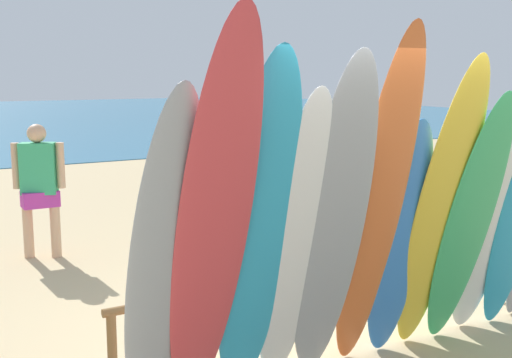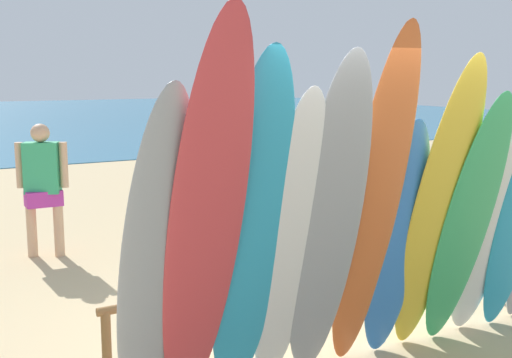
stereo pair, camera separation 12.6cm
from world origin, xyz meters
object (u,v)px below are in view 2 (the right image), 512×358
(surfboard_orange_5, at_px, (374,206))
(beachgoer_midbeach, at_px, (221,138))
(surfboard_rack, at_px, (339,280))
(beach_chair_blue, at_px, (397,200))
(surfboard_teal_2, at_px, (251,234))
(beach_chair_red, at_px, (465,211))
(surfboard_grey_0, at_px, (155,263))
(surfboard_yellow_7, at_px, (438,211))
(surfboard_blue_6, at_px, (396,242))
(beachgoer_strolling, at_px, (43,181))
(surfboard_white_3, at_px, (289,245))
(surfboard_red_1, at_px, (206,227))
(surfboard_green_8, at_px, (467,224))
(surfboard_white_9, at_px, (486,229))
(surfboard_grey_4, at_px, (328,225))

(surfboard_orange_5, distance_m, beachgoer_midbeach, 9.38)
(surfboard_rack, xyz_separation_m, beach_chair_blue, (3.29, 3.01, -0.14))
(surfboard_teal_2, relative_size, surfboard_orange_5, 0.93)
(beachgoer_midbeach, relative_size, beach_chair_red, 2.02)
(surfboard_teal_2, bearing_deg, surfboard_orange_5, 1.49)
(surfboard_rack, height_order, surfboard_grey_0, surfboard_grey_0)
(beachgoer_midbeach, bearing_deg, surfboard_yellow_7, 3.59)
(surfboard_blue_6, bearing_deg, beach_chair_blue, 53.81)
(surfboard_grey_0, height_order, beachgoer_strolling, surfboard_grey_0)
(surfboard_white_3, bearing_deg, beachgoer_midbeach, 68.53)
(surfboard_grey_0, height_order, surfboard_red_1, surfboard_red_1)
(surfboard_white_3, relative_size, surfboard_green_8, 1.02)
(surfboard_red_1, bearing_deg, beach_chair_blue, 37.52)
(surfboard_grey_0, relative_size, surfboard_green_8, 1.04)
(surfboard_white_3, bearing_deg, surfboard_red_1, -168.05)
(surfboard_rack, relative_size, beach_chair_red, 5.14)
(surfboard_orange_5, xyz_separation_m, beachgoer_strolling, (-1.53, 4.63, -0.37))
(surfboard_red_1, relative_size, surfboard_green_8, 1.25)
(surfboard_grey_0, bearing_deg, surfboard_teal_2, -6.11)
(surfboard_green_8, distance_m, beachgoer_midbeach, 9.12)
(surfboard_white_9, distance_m, beach_chair_blue, 4.14)
(beachgoer_midbeach, relative_size, beach_chair_blue, 1.99)
(beach_chair_red, bearing_deg, surfboard_white_9, -133.60)
(surfboard_rack, xyz_separation_m, surfboard_grey_4, (-0.57, -0.62, 0.68))
(surfboard_yellow_7, xyz_separation_m, beachgoer_strolling, (-2.18, 4.63, -0.26))
(surfboard_grey_4, height_order, beachgoer_midbeach, surfboard_grey_4)
(surfboard_green_8, height_order, beachgoer_midbeach, surfboard_green_8)
(surfboard_orange_5, xyz_separation_m, surfboard_white_9, (1.33, 0.10, -0.36))
(beach_chair_blue, bearing_deg, surfboard_yellow_7, -106.30)
(beach_chair_blue, bearing_deg, surfboard_orange_5, -112.28)
(surfboard_teal_2, relative_size, surfboard_green_8, 1.14)
(surfboard_teal_2, height_order, surfboard_orange_5, surfboard_orange_5)
(surfboard_red_1, distance_m, surfboard_blue_6, 1.79)
(surfboard_teal_2, height_order, surfboard_white_9, surfboard_teal_2)
(surfboard_orange_5, bearing_deg, surfboard_grey_0, 179.12)
(beachgoer_midbeach, xyz_separation_m, beach_chair_blue, (0.41, -5.25, -0.52))
(surfboard_white_3, xyz_separation_m, surfboard_orange_5, (0.72, -0.04, 0.22))
(surfboard_rack, relative_size, beach_chair_blue, 5.06)
(surfboard_white_3, bearing_deg, beach_chair_blue, 42.23)
(surfboard_orange_5, xyz_separation_m, beach_chair_red, (3.75, 2.56, -0.92))
(surfboard_yellow_7, xyz_separation_m, surfboard_white_9, (0.68, 0.10, -0.25))
(surfboard_white_3, height_order, beach_chair_blue, surfboard_white_3)
(surfboard_teal_2, distance_m, surfboard_yellow_7, 1.69)
(surfboard_grey_0, distance_m, surfboard_orange_5, 1.73)
(surfboard_red_1, xyz_separation_m, surfboard_teal_2, (0.38, 0.09, -0.11))
(surfboard_grey_4, xyz_separation_m, surfboard_blue_6, (0.75, 0.12, -0.25))
(surfboard_rack, height_order, surfboard_orange_5, surfboard_orange_5)
(surfboard_rack, distance_m, surfboard_grey_0, 2.04)
(surfboard_rack, relative_size, surfboard_blue_6, 2.05)
(surfboard_teal_2, distance_m, beachgoer_midbeach, 9.75)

